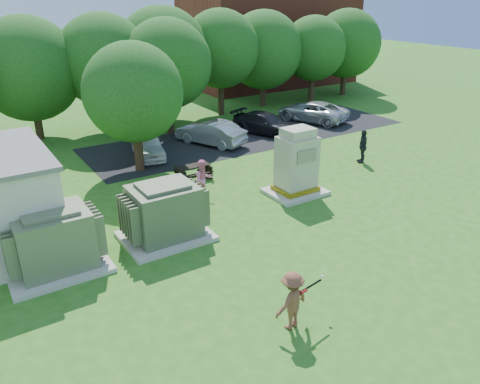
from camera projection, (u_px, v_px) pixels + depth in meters
ground at (310, 273)px, 14.52m from camera, size 120.00×120.00×0.00m
brick_building at (270, 39)px, 42.70m from camera, size 15.00×8.00×8.00m
parking_strip at (252, 135)px, 28.41m from camera, size 20.00×6.00×0.01m
transformer_left at (54, 242)px, 14.38m from camera, size 3.00×2.40×2.07m
transformer_right at (164, 213)px, 16.22m from camera, size 3.00×2.40×2.07m
generator_cabinet at (296, 166)px, 19.73m from camera, size 2.39×1.95×2.91m
picnic_table at (193, 170)px, 21.64m from camera, size 1.53×1.15×0.66m
batter at (292, 301)px, 11.90m from camera, size 1.15×0.78×1.64m
person_at_picnic at (203, 180)px, 19.38m from camera, size 0.84×0.66×1.72m
person_walking_right at (363, 146)px, 23.57m from camera, size 0.89×1.07×1.70m
car_white at (148, 145)px, 24.50m from camera, size 2.46×4.02×1.28m
car_silver_a at (211, 133)px, 26.41m from camera, size 2.96×4.37×1.36m
car_dark at (266, 124)px, 28.38m from camera, size 3.33×4.72×1.27m
car_silver_b at (312, 111)px, 31.11m from camera, size 3.74×5.23×1.32m
batting_equipment at (311, 286)px, 12.08m from camera, size 1.08×0.40×0.13m
tree_row at (134, 61)px, 28.02m from camera, size 41.30×13.30×7.30m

